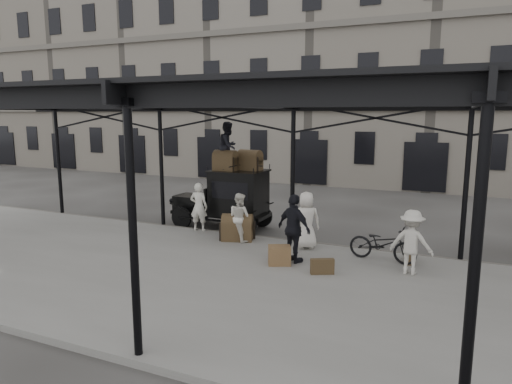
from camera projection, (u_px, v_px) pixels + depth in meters
ground at (268, 262)px, 13.00m from camera, size 120.00×120.00×0.00m
platform at (237, 283)px, 11.18m from camera, size 28.00×8.00×0.15m
canopy at (241, 95)px, 10.66m from camera, size 22.50×9.00×4.74m
building_frontage at (380, 67)px, 28.03m from camera, size 64.00×8.00×14.00m
taxi at (231, 196)px, 16.58m from camera, size 3.65×1.55×2.18m
porter_left at (199, 207)px, 15.79m from camera, size 0.67×0.50×1.68m
porter_midleft at (240, 217)px, 14.50m from camera, size 0.92×0.82×1.55m
porter_centre at (306, 220)px, 13.69m from camera, size 1.01×0.89×1.73m
porter_official at (294, 229)px, 12.37m from camera, size 1.20×0.87×1.89m
porter_right at (411, 242)px, 11.48m from camera, size 1.14×0.74×1.66m
bicycle at (383, 244)px, 12.55m from camera, size 1.93×0.88×0.98m
porter_roof at (228, 146)px, 16.19m from camera, size 0.70×0.87×1.72m
steamer_trunk_roof_near at (225, 162)px, 16.17m from camera, size 0.84×0.54×0.60m
steamer_trunk_roof_far at (250, 162)px, 16.28m from camera, size 0.89×0.62×0.61m
steamer_trunk_platform at (237, 229)px, 14.66m from camera, size 1.11×0.87×0.72m
wicker_hamper at (279, 255)px, 12.31m from camera, size 0.73×0.66×0.50m
suitcase_upright at (409, 254)px, 12.47m from camera, size 0.29×0.62×0.45m
suitcase_flat at (322, 266)px, 11.56m from camera, size 0.60×0.41×0.40m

